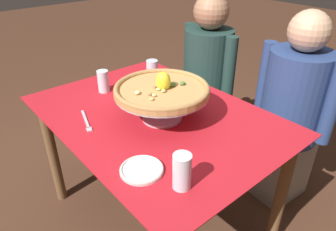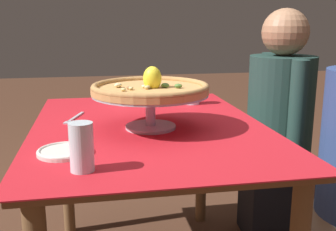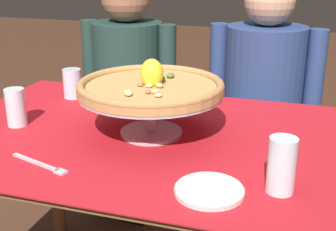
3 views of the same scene
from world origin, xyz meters
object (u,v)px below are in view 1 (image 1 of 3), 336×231
water_glass_back_left (152,70)px  diner_right (290,116)px  pizza (161,89)px  water_glass_front_right (182,174)px  dinner_fork (86,122)px  diner_left (206,84)px  water_glass_side_left (103,82)px  pizza_stand (161,100)px  side_plate (142,169)px

water_glass_back_left → diner_right: size_ratio=0.10×
pizza → water_glass_front_right: 0.49m
pizza → dinner_fork: (-0.20, -0.30, -0.15)m
pizza → diner_right: diner_right is taller
pizza → diner_left: size_ratio=0.37×
water_glass_side_left → pizza: bearing=7.1°
water_glass_back_left → diner_right: (0.69, 0.49, -0.20)m
diner_left → pizza_stand: bearing=-62.7°
pizza_stand → pizza: bearing=70.1°
pizza → water_glass_back_left: 0.51m
pizza → water_glass_side_left: size_ratio=3.58×
water_glass_back_left → water_glass_front_right: water_glass_front_right is taller
water_glass_front_right → diner_left: size_ratio=0.11×
pizza → diner_right: size_ratio=0.37×
pizza → water_glass_back_left: bearing=147.2°
water_glass_front_right → diner_left: bearing=129.1°
water_glass_back_left → side_plate: bearing=-40.5°
pizza → diner_left: 0.87m
water_glass_side_left → diner_left: size_ratio=0.10×
diner_left → pizza: bearing=-62.6°
water_glass_back_left → dinner_fork: bearing=-69.0°
water_glass_side_left → water_glass_front_right: 0.88m
water_glass_front_right → diner_left: 1.26m
side_plate → water_glass_front_right: bearing=20.7°
water_glass_side_left → dinner_fork: (0.24, -0.24, -0.05)m
pizza → water_glass_front_right: (0.41, -0.24, -0.10)m
water_glass_back_left → water_glass_front_right: 0.98m
dinner_fork → water_glass_front_right: bearing=4.7°
pizza_stand → diner_left: size_ratio=0.37×
water_glass_front_right → diner_right: bearing=98.2°
dinner_fork → diner_left: (-0.17, 1.02, -0.16)m
pizza_stand → water_glass_back_left: 0.50m
dinner_fork → diner_right: diner_right is taller
side_plate → dinner_fork: 0.46m
diner_right → dinner_fork: bearing=-114.0°
dinner_fork → diner_right: bearing=66.0°
water_glass_back_left → diner_left: 0.50m
pizza_stand → pizza: 0.06m
diner_right → diner_left: bearing=-176.3°
dinner_fork → water_glass_back_left: bearing=111.0°
water_glass_front_right → dinner_fork: bearing=-175.3°
pizza → dinner_fork: pizza is taller
pizza_stand → side_plate: size_ratio=2.64×
water_glass_front_right → dinner_fork: (-0.61, -0.05, -0.06)m
pizza → water_glass_back_left: (-0.42, 0.27, -0.11)m
water_glass_side_left → dinner_fork: bearing=-44.7°
diner_left → diner_right: (0.64, 0.04, 0.00)m
pizza → water_glass_front_right: bearing=-30.8°
pizza_stand → water_glass_side_left: 0.45m
dinner_fork → diner_right: size_ratio=0.17×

